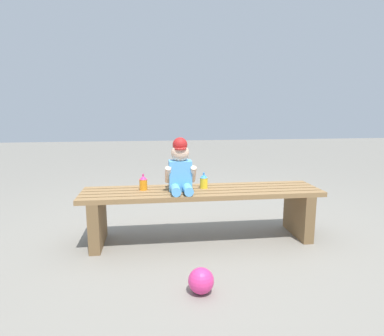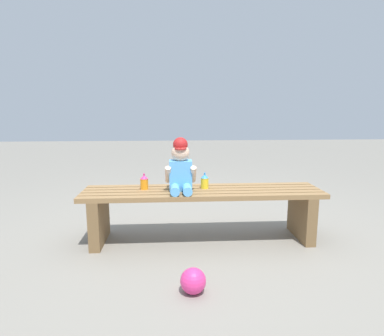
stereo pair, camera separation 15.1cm
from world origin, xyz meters
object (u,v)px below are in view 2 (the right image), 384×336
Objects in this scene: sippy_cup_right at (205,181)px; toy_ball at (193,281)px; park_bench at (202,205)px; child_figure at (181,168)px; sippy_cup_left at (144,182)px.

toy_ball is at bearing -100.14° from sippy_cup_right.
child_figure is at bearing -174.13° from park_bench.
park_bench is 0.80m from toy_ball.
child_figure is 3.26× the size of sippy_cup_left.
sippy_cup_right is at bearing 79.86° from toy_ball.
park_bench is at bearing 80.83° from toy_ball.
sippy_cup_left is (-0.45, 0.05, 0.18)m from park_bench.
sippy_cup_left and sippy_cup_right have the same top height.
sippy_cup_right is 0.85× the size of toy_ball.
park_bench is 14.76× the size of sippy_cup_right.
child_figure reaches higher than sippy_cup_left.
sippy_cup_left is (-0.28, 0.06, -0.12)m from child_figure.
sippy_cup_right is at bearing 64.88° from park_bench.
park_bench is at bearing -115.12° from sippy_cup_right.
park_bench reaches higher than toy_ball.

